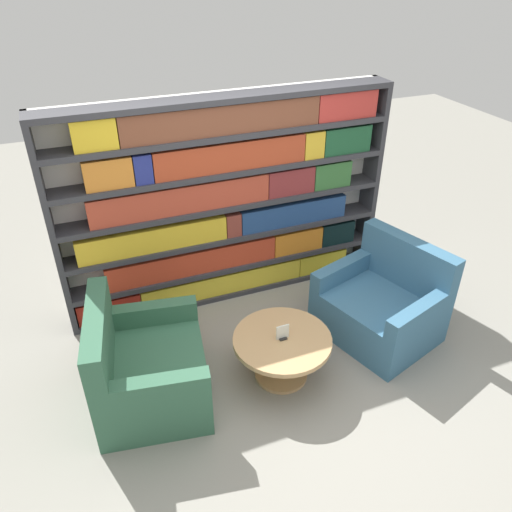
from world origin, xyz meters
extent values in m
plane|color=gray|center=(0.00, 0.00, 0.00)|extent=(14.00, 14.00, 0.00)
cube|color=silver|center=(0.00, 1.54, 0.98)|extent=(3.09, 0.05, 1.97)
cube|color=#333338|center=(-1.52, 1.41, 0.98)|extent=(0.05, 0.30, 1.97)
cube|color=#333338|center=(1.52, 1.41, 0.98)|extent=(0.05, 0.30, 1.97)
cube|color=#333338|center=(0.00, 1.41, 0.03)|extent=(2.99, 0.30, 0.05)
cube|color=#333338|center=(0.00, 1.41, 0.33)|extent=(2.99, 0.30, 0.05)
cube|color=#333338|center=(0.00, 1.41, 0.66)|extent=(2.99, 0.30, 0.05)
cube|color=#333338|center=(0.00, 1.41, 0.98)|extent=(2.99, 0.30, 0.05)
cube|color=#333338|center=(0.00, 1.41, 1.31)|extent=(2.99, 0.30, 0.05)
cube|color=#333338|center=(0.00, 1.41, 1.64)|extent=(2.99, 0.30, 0.05)
cube|color=#333338|center=(0.00, 1.41, 1.94)|extent=(2.99, 0.30, 0.05)
cube|color=maroon|center=(-1.20, 1.39, 0.16)|extent=(0.57, 0.20, 0.22)
cube|color=gold|center=(-0.09, 1.39, 0.16)|extent=(1.63, 0.20, 0.22)
cube|color=gold|center=(1.00, 1.39, 0.16)|extent=(0.54, 0.20, 0.22)
cube|color=#BC3B22|center=(-0.38, 1.39, 0.47)|extent=(1.62, 0.20, 0.24)
cube|color=orange|center=(0.70, 1.39, 0.47)|extent=(0.52, 0.20, 0.24)
cube|color=black|center=(1.15, 1.39, 0.47)|extent=(0.36, 0.20, 0.24)
cube|color=gold|center=(-0.72, 1.39, 0.79)|extent=(1.33, 0.20, 0.23)
cube|color=brown|center=(0.02, 1.39, 0.79)|extent=(0.14, 0.20, 0.23)
cube|color=navy|center=(0.65, 1.39, 0.79)|extent=(1.09, 0.20, 0.23)
cube|color=#B5412B|center=(-0.44, 1.39, 1.13)|extent=(1.59, 0.20, 0.25)
cube|color=maroon|center=(0.60, 1.39, 1.13)|extent=(0.46, 0.20, 0.25)
cube|color=#346833|center=(1.03, 1.39, 1.13)|extent=(0.38, 0.20, 0.25)
cube|color=orange|center=(-1.01, 1.39, 1.46)|extent=(0.38, 0.20, 0.25)
cube|color=navy|center=(-0.74, 1.39, 1.46)|extent=(0.15, 0.20, 0.25)
cube|color=#AF3E22|center=(0.03, 1.39, 1.46)|extent=(1.36, 0.20, 0.25)
cube|color=gold|center=(0.81, 1.39, 1.46)|extent=(0.19, 0.20, 0.25)
cube|color=#1D502F|center=(1.16, 1.39, 1.46)|extent=(0.48, 0.20, 0.25)
cube|color=gold|center=(-1.06, 1.39, 1.78)|extent=(0.34, 0.20, 0.24)
cube|color=brown|center=(-0.03, 1.39, 1.78)|extent=(1.71, 0.20, 0.24)
cube|color=#B7332C|center=(1.12, 1.39, 1.78)|extent=(0.58, 0.20, 0.24)
cube|color=#336047|center=(-1.00, 0.30, 0.20)|extent=(0.94, 1.06, 0.40)
cube|color=#336047|center=(-1.33, 0.36, 0.63)|extent=(0.29, 0.95, 0.46)
cube|color=#336047|center=(-1.00, -0.11, 0.49)|extent=(0.67, 0.23, 0.17)
cube|color=#336047|center=(-0.87, 0.70, 0.49)|extent=(0.67, 0.23, 0.17)
cube|color=#386684|center=(1.01, 0.30, 0.20)|extent=(1.05, 1.14, 0.40)
cube|color=#386684|center=(1.32, 0.40, 0.63)|extent=(0.41, 0.94, 0.46)
cube|color=#386684|center=(0.82, 0.67, 0.49)|extent=(0.67, 0.31, 0.17)
cube|color=#386684|center=(1.06, -0.11, 0.49)|extent=(0.67, 0.31, 0.17)
cylinder|color=tan|center=(0.00, 0.13, 0.18)|extent=(0.14, 0.14, 0.36)
cylinder|color=tan|center=(0.00, 0.13, 0.01)|extent=(0.43, 0.43, 0.03)
cylinder|color=tan|center=(0.00, 0.13, 0.38)|extent=(0.78, 0.78, 0.04)
cube|color=black|center=(0.00, 0.13, 0.40)|extent=(0.06, 0.06, 0.01)
cube|color=silver|center=(0.00, 0.13, 0.46)|extent=(0.10, 0.01, 0.13)
camera|label=1|loc=(-1.28, -2.53, 3.02)|focal=35.00mm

